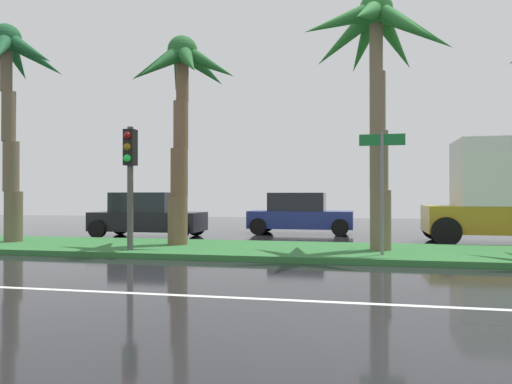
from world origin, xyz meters
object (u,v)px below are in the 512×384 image
object	(u,v)px
palm_tree_mid_left	(182,87)
car_in_traffic_second	(300,214)
palm_tree_centre_left	(376,51)
palm_tree_far_left	(7,74)
traffic_signal_median_left	(130,165)
street_name_sign	(382,176)
car_in_traffic_leading	(147,216)

from	to	relation	value
palm_tree_mid_left	car_in_traffic_second	world-z (taller)	palm_tree_mid_left
palm_tree_centre_left	palm_tree_far_left	bearing A→B (deg)	-179.41
traffic_signal_median_left	palm_tree_far_left	bearing A→B (deg)	164.25
street_name_sign	car_in_traffic_leading	distance (m)	10.21
palm_tree_far_left	car_in_traffic_leading	xyz separation A→B (m)	(2.80, 4.27, -4.61)
car_in_traffic_leading	traffic_signal_median_left	bearing A→B (deg)	-69.60
palm_tree_centre_left	traffic_signal_median_left	distance (m)	7.28
palm_tree_mid_left	traffic_signal_median_left	bearing A→B (deg)	-112.04
palm_tree_far_left	traffic_signal_median_left	world-z (taller)	palm_tree_far_left
palm_tree_mid_left	car_in_traffic_leading	bearing A→B (deg)	127.11
car_in_traffic_leading	car_in_traffic_second	bearing A→B (deg)	25.74
car_in_traffic_leading	palm_tree_far_left	bearing A→B (deg)	-123.26
traffic_signal_median_left	car_in_traffic_leading	bearing A→B (deg)	110.40
palm_tree_centre_left	car_in_traffic_leading	world-z (taller)	palm_tree_centre_left
palm_tree_far_left	palm_tree_centre_left	size ratio (longest dim) A/B	0.99
traffic_signal_median_left	street_name_sign	distance (m)	6.54
palm_tree_mid_left	traffic_signal_median_left	xyz separation A→B (m)	(-0.76, -1.87, -2.45)
car_in_traffic_second	palm_tree_mid_left	bearing A→B (deg)	-113.08
palm_tree_far_left	palm_tree_centre_left	bearing A→B (deg)	0.59
palm_tree_far_left	car_in_traffic_second	bearing A→B (deg)	39.64
palm_tree_far_left	palm_tree_mid_left	world-z (taller)	palm_tree_far_left
traffic_signal_median_left	car_in_traffic_second	xyz separation A→B (m)	(3.53, 8.37, -1.59)
street_name_sign	palm_tree_mid_left	bearing A→B (deg)	165.21
palm_tree_mid_left	street_name_sign	size ratio (longest dim) A/B	2.09
palm_tree_far_left	palm_tree_centre_left	xyz separation A→B (m)	(11.32, 0.12, 0.06)
street_name_sign	palm_tree_centre_left	bearing A→B (deg)	95.29
palm_tree_centre_left	car_in_traffic_second	size ratio (longest dim) A/B	1.61
traffic_signal_median_left	car_in_traffic_second	world-z (taller)	traffic_signal_median_left
car_in_traffic_leading	palm_tree_mid_left	bearing A→B (deg)	-52.89
car_in_traffic_leading	car_in_traffic_second	xyz separation A→B (m)	(5.63, 2.72, 0.00)
palm_tree_far_left	traffic_signal_median_left	xyz separation A→B (m)	(4.91, -1.38, -3.02)
palm_tree_far_left	palm_tree_centre_left	world-z (taller)	palm_tree_centre_left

